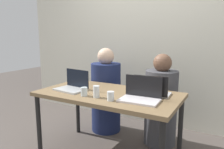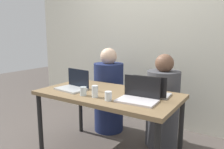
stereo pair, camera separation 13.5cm
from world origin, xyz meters
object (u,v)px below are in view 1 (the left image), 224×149
at_px(laptop_front_right, 141,95).
at_px(person_on_right, 161,105).
at_px(person_on_left, 106,95).
at_px(laptop_front_left, 73,86).
at_px(laptop_back_right, 152,91).
at_px(water_glass_center, 96,92).
at_px(water_glass_right, 111,97).
at_px(water_glass_left, 84,92).

bearing_deg(laptop_front_right, person_on_right, 88.12).
bearing_deg(laptop_front_right, person_on_left, 136.17).
distance_m(person_on_left, person_on_right, 0.78).
xyz_separation_m(laptop_front_left, laptop_front_right, (0.80, -0.00, 0.00)).
bearing_deg(person_on_left, laptop_back_right, 135.21).
bearing_deg(laptop_front_right, laptop_back_right, 76.91).
height_order(laptop_back_right, water_glass_center, laptop_back_right).
relative_size(laptop_front_right, water_glass_center, 3.19).
bearing_deg(laptop_back_right, water_glass_right, 47.55).
relative_size(person_on_right, water_glass_right, 12.96).
xyz_separation_m(person_on_left, laptop_back_right, (0.82, -0.48, 0.27)).
bearing_deg(water_glass_right, laptop_front_right, 30.59).
distance_m(laptop_back_right, water_glass_left, 0.67).
relative_size(water_glass_left, water_glass_right, 1.01).
distance_m(person_on_left, water_glass_center, 0.93).
height_order(person_on_left, water_glass_right, person_on_left).
xyz_separation_m(person_on_left, water_glass_center, (0.38, -0.81, 0.27)).
bearing_deg(person_on_left, water_glass_right, 108.85).
distance_m(laptop_front_left, laptop_front_right, 0.80).
relative_size(water_glass_center, water_glass_left, 1.33).
bearing_deg(water_glass_left, water_glass_right, -1.61).
relative_size(person_on_right, water_glass_left, 12.87).
xyz_separation_m(person_on_left, water_glass_left, (0.24, -0.82, 0.26)).
bearing_deg(laptop_front_right, water_glass_right, -152.04).
bearing_deg(laptop_front_left, person_on_left, 96.22).
height_order(laptop_back_right, laptop_front_right, laptop_front_right).
height_order(person_on_left, water_glass_left, person_on_left).
height_order(person_on_right, water_glass_left, person_on_right).
distance_m(water_glass_center, water_glass_right, 0.17).
height_order(laptop_back_right, water_glass_left, laptop_back_right).
relative_size(laptop_back_right, water_glass_center, 3.03).
bearing_deg(laptop_back_right, water_glass_center, 32.20).
bearing_deg(water_glass_center, water_glass_right, -7.15).
bearing_deg(water_glass_center, water_glass_left, -174.67).
xyz_separation_m(laptop_back_right, water_glass_center, (-0.45, -0.33, 0.00)).
xyz_separation_m(laptop_back_right, laptop_front_right, (-0.04, -0.21, 0.00)).
height_order(water_glass_left, water_glass_right, same).
distance_m(laptop_front_left, water_glass_right, 0.58).
bearing_deg(laptop_front_right, water_glass_center, -166.32).
relative_size(person_on_right, laptop_front_left, 3.12).
distance_m(person_on_left, water_glass_left, 0.89).
xyz_separation_m(water_glass_left, water_glass_right, (0.31, -0.01, -0.00)).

